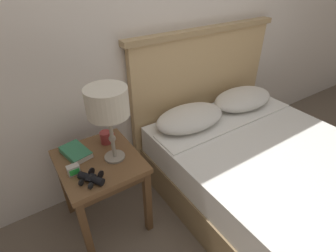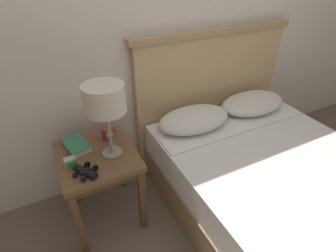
{
  "view_description": "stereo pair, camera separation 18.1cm",
  "coord_description": "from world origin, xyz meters",
  "px_view_note": "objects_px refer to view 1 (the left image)",
  "views": [
    {
      "loc": [
        -0.99,
        -0.79,
        1.67
      ],
      "look_at": [
        -0.15,
        0.48,
        0.68
      ],
      "focal_mm": 28.0,
      "sensor_mm": 36.0,
      "label": 1
    },
    {
      "loc": [
        -0.84,
        -0.88,
        1.67
      ],
      "look_at": [
        -0.15,
        0.48,
        0.68
      ],
      "focal_mm": 28.0,
      "sensor_mm": 36.0,
      "label": 2
    }
  ],
  "objects_px": {
    "nightstand": "(100,169)",
    "coffee_mug": "(106,137)",
    "alarm_clock": "(74,170)",
    "binoculars_pair": "(91,178)",
    "book_on_nightstand": "(76,152)",
    "bed": "(268,172)",
    "table_lamp": "(107,104)"
  },
  "relations": [
    {
      "from": "book_on_nightstand",
      "to": "alarm_clock",
      "type": "height_order",
      "value": "alarm_clock"
    },
    {
      "from": "bed",
      "to": "coffee_mug",
      "type": "xyz_separation_m",
      "value": [
        -0.99,
        0.64,
        0.33
      ]
    },
    {
      "from": "nightstand",
      "to": "coffee_mug",
      "type": "height_order",
      "value": "coffee_mug"
    },
    {
      "from": "nightstand",
      "to": "book_on_nightstand",
      "type": "relative_size",
      "value": 2.49
    },
    {
      "from": "binoculars_pair",
      "to": "alarm_clock",
      "type": "distance_m",
      "value": 0.13
    },
    {
      "from": "table_lamp",
      "to": "binoculars_pair",
      "type": "distance_m",
      "value": 0.43
    },
    {
      "from": "nightstand",
      "to": "binoculars_pair",
      "type": "xyz_separation_m",
      "value": [
        -0.1,
        -0.16,
        0.11
      ]
    },
    {
      "from": "book_on_nightstand",
      "to": "coffee_mug",
      "type": "xyz_separation_m",
      "value": [
        0.22,
        0.02,
        0.02
      ]
    },
    {
      "from": "coffee_mug",
      "to": "alarm_clock",
      "type": "bearing_deg",
      "value": -146.29
    },
    {
      "from": "nightstand",
      "to": "table_lamp",
      "type": "bearing_deg",
      "value": -23.8
    },
    {
      "from": "binoculars_pair",
      "to": "bed",
      "type": "bearing_deg",
      "value": -15.62
    },
    {
      "from": "book_on_nightstand",
      "to": "table_lamp",
      "type": "bearing_deg",
      "value": -39.89
    },
    {
      "from": "alarm_clock",
      "to": "nightstand",
      "type": "bearing_deg",
      "value": 16.0
    },
    {
      "from": "book_on_nightstand",
      "to": "bed",
      "type": "bearing_deg",
      "value": -27.31
    },
    {
      "from": "nightstand",
      "to": "coffee_mug",
      "type": "relative_size",
      "value": 5.68
    },
    {
      "from": "nightstand",
      "to": "table_lamp",
      "type": "relative_size",
      "value": 1.2
    },
    {
      "from": "nightstand",
      "to": "coffee_mug",
      "type": "distance_m",
      "value": 0.22
    },
    {
      "from": "alarm_clock",
      "to": "book_on_nightstand",
      "type": "bearing_deg",
      "value": 70.04
    },
    {
      "from": "bed",
      "to": "alarm_clock",
      "type": "distance_m",
      "value": 1.39
    },
    {
      "from": "bed",
      "to": "coffee_mug",
      "type": "bearing_deg",
      "value": 147.11
    },
    {
      "from": "nightstand",
      "to": "binoculars_pair",
      "type": "bearing_deg",
      "value": -121.69
    },
    {
      "from": "book_on_nightstand",
      "to": "coffee_mug",
      "type": "distance_m",
      "value": 0.22
    },
    {
      "from": "coffee_mug",
      "to": "alarm_clock",
      "type": "xyz_separation_m",
      "value": [
        -0.28,
        -0.19,
        -0.01
      ]
    },
    {
      "from": "table_lamp",
      "to": "coffee_mug",
      "type": "relative_size",
      "value": 4.72
    },
    {
      "from": "binoculars_pair",
      "to": "coffee_mug",
      "type": "xyz_separation_m",
      "value": [
        0.22,
        0.3,
        0.02
      ]
    },
    {
      "from": "bed",
      "to": "alarm_clock",
      "type": "height_order",
      "value": "bed"
    },
    {
      "from": "nightstand",
      "to": "binoculars_pair",
      "type": "height_order",
      "value": "binoculars_pair"
    },
    {
      "from": "nightstand",
      "to": "book_on_nightstand",
      "type": "xyz_separation_m",
      "value": [
        -0.1,
        0.12,
        0.11
      ]
    },
    {
      "from": "coffee_mug",
      "to": "alarm_clock",
      "type": "height_order",
      "value": "coffee_mug"
    },
    {
      "from": "nightstand",
      "to": "bed",
      "type": "distance_m",
      "value": 1.24
    },
    {
      "from": "bed",
      "to": "nightstand",
      "type": "bearing_deg",
      "value": 155.66
    },
    {
      "from": "bed",
      "to": "binoculars_pair",
      "type": "relative_size",
      "value": 11.96
    }
  ]
}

